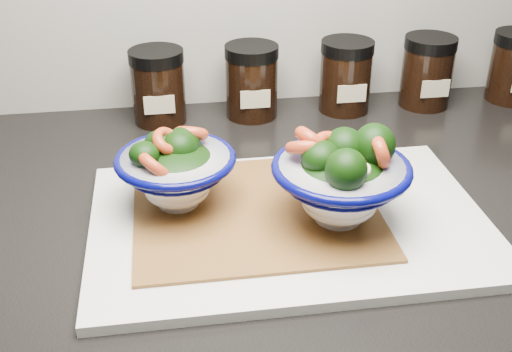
{
  "coord_description": "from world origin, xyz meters",
  "views": [
    {
      "loc": [
        -0.27,
        0.77,
        1.32
      ],
      "look_at": [
        -0.18,
        1.39,
        0.96
      ],
      "focal_mm": 45.0,
      "sensor_mm": 36.0,
      "label": 1
    }
  ],
  "objects": [
    {
      "name": "countertop",
      "position": [
        0.0,
        1.45,
        0.88
      ],
      "size": [
        3.5,
        0.6,
        0.04
      ],
      "primitive_type": "cube",
      "color": "black",
      "rests_on": "cabinet"
    },
    {
      "name": "cutting_board",
      "position": [
        -0.14,
        1.37,
        0.91
      ],
      "size": [
        0.45,
        0.3,
        0.01
      ],
      "primitive_type": "cube",
      "color": "silver",
      "rests_on": "countertop"
    },
    {
      "name": "bamboo_mat",
      "position": [
        -0.18,
        1.39,
        0.91
      ],
      "size": [
        0.28,
        0.24,
        0.0
      ],
      "primitive_type": "cube",
      "color": "#9C622F",
      "rests_on": "cutting_board"
    },
    {
      "name": "bowl_left",
      "position": [
        -0.27,
        1.42,
        0.96
      ],
      "size": [
        0.14,
        0.14,
        0.1
      ],
      "rotation": [
        0.0,
        0.0,
        0.32
      ],
      "color": "white",
      "rests_on": "bamboo_mat"
    },
    {
      "name": "bowl_right",
      "position": [
        -0.09,
        1.36,
        0.97
      ],
      "size": [
        0.15,
        0.15,
        0.12
      ],
      "rotation": [
        0.0,
        0.0,
        -0.29
      ],
      "color": "white",
      "rests_on": "bamboo_mat"
    },
    {
      "name": "spice_jar_a",
      "position": [
        -0.28,
        1.69,
        0.96
      ],
      "size": [
        0.08,
        0.08,
        0.11
      ],
      "color": "black",
      "rests_on": "countertop"
    },
    {
      "name": "spice_jar_b",
      "position": [
        -0.14,
        1.69,
        0.96
      ],
      "size": [
        0.08,
        0.08,
        0.11
      ],
      "color": "black",
      "rests_on": "countertop"
    },
    {
      "name": "spice_jar_c",
      "position": [
        0.01,
        1.69,
        0.96
      ],
      "size": [
        0.08,
        0.08,
        0.11
      ],
      "color": "black",
      "rests_on": "countertop"
    },
    {
      "name": "spice_jar_d",
      "position": [
        0.14,
        1.69,
        0.96
      ],
      "size": [
        0.08,
        0.08,
        0.11
      ],
      "color": "black",
      "rests_on": "countertop"
    }
  ]
}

